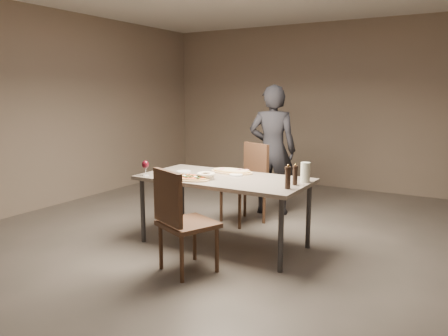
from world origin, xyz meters
The scene contains 14 objects.
room centered at (0.00, 0.00, 1.40)m, with size 7.00×7.00×7.00m.
dining_table centered at (0.00, 0.00, 0.69)m, with size 1.80×0.90×0.75m.
zucchini_pizza centered at (-0.28, -0.28, 0.77)m, with size 0.51×0.29×0.05m.
ham_pizza centered at (-0.06, 0.28, 0.77)m, with size 0.51×0.28×0.04m.
bread_basket centered at (-0.11, -0.18, 0.79)m, with size 0.19×0.19×0.07m.
oil_dish centered at (0.07, 0.14, 0.76)m, with size 0.14×0.14×0.02m.
pepper_mill_left centered at (0.79, 0.02, 0.85)m, with size 0.05×0.05×0.21m.
pepper_mill_right centered at (0.79, -0.17, 0.86)m, with size 0.06×0.06×0.23m.
carafe centered at (0.83, 0.20, 0.85)m, with size 0.10×0.10×0.20m.
wine_glass centered at (-0.78, -0.35, 0.87)m, with size 0.07×0.07×0.17m.
side_plate centered at (-0.56, 0.04, 0.76)m, with size 0.16×0.16×0.01m.
chair_near centered at (0.03, -0.85, 0.54)m, with size 0.60×0.60×0.97m.
chair_far centered at (-0.18, 0.92, 0.56)m, with size 0.63×0.63×1.00m.
diner centered at (-0.08, 1.43, 0.87)m, with size 0.64×0.42×1.74m, color black.
Camera 1 is at (2.30, -3.92, 1.65)m, focal length 35.00 mm.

